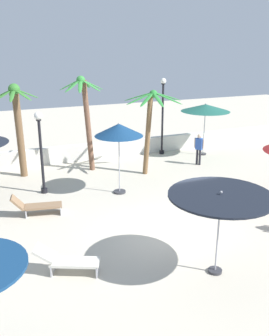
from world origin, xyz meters
TOP-DOWN VIEW (x-y plane):
  - ground_plane at (0.00, 0.00)m, footprint 56.00×56.00m
  - boundary_wall at (0.00, 9.66)m, footprint 25.20×0.30m
  - patio_umbrella_0 at (-0.33, 4.32)m, footprint 2.07×2.07m
  - patio_umbrella_1 at (0.15, -2.48)m, footprint 2.89×2.89m
  - patio_umbrella_3 at (6.28, 8.06)m, footprint 2.80×2.80m
  - palm_tree_1 at (1.99, 6.23)m, footprint 3.02×3.02m
  - palm_tree_2 at (-4.04, 8.20)m, footprint 2.10×2.16m
  - palm_tree_3 at (-0.80, 7.84)m, footprint 2.11×2.09m
  - lamp_post_0 at (-3.43, 5.56)m, footprint 0.35×0.35m
  - lamp_post_2 at (4.10, 9.14)m, footprint 0.32×0.32m
  - lounge_chair_1 at (-3.84, -0.88)m, footprint 1.93×1.27m
  - lounge_chair_2 at (-4.07, 3.39)m, footprint 1.96×0.90m
  - guest_0 at (5.01, 6.49)m, footprint 0.41×0.46m

SIDE VIEW (x-z plane):
  - ground_plane at x=0.00m, z-range 0.00..0.00m
  - lounge_chair_2 at x=-4.07m, z-range -0.03..0.80m
  - lounge_chair_1 at x=-3.84m, z-range -0.02..0.82m
  - boundary_wall at x=0.00m, z-range 0.00..0.93m
  - guest_0 at x=5.01m, z-range 0.18..1.89m
  - lamp_post_0 at x=-3.43m, z-range 0.36..3.97m
  - patio_umbrella_1 at x=0.15m, z-range 1.06..3.61m
  - lamp_post_2 at x=4.10m, z-range 0.27..4.69m
  - patio_umbrella_3 at x=6.28m, z-range 1.25..4.28m
  - patio_umbrella_0 at x=-0.33m, z-range 1.24..4.39m
  - palm_tree_2 at x=-4.04m, z-range 0.56..5.11m
  - palm_tree_1 at x=1.99m, z-range 0.77..4.95m
  - palm_tree_3 at x=-0.80m, z-range 0.64..5.46m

